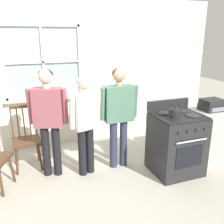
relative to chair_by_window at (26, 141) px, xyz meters
name	(u,v)px	position (x,y,z in m)	size (l,w,h in m)	color
ground_plane	(77,179)	(0.64, -0.65, -0.45)	(16.00, 16.00, 0.00)	#B2AD9E
wall_back	(58,76)	(0.66, 0.75, 0.88)	(6.40, 0.16, 2.70)	silver
chair_by_window	(26,141)	(0.00, 0.00, 0.00)	(0.43, 0.42, 1.00)	#4C331E
person_elderly_left	(48,114)	(0.34, -0.37, 0.52)	(0.57, 0.33, 1.61)	black
person_teen_center	(85,118)	(0.83, -0.52, 0.44)	(0.51, 0.29, 1.50)	black
person_adult_right	(119,109)	(1.37, -0.48, 0.51)	(0.60, 0.23, 1.58)	#2D3347
stove	(176,143)	(2.13, -0.94, 0.02)	(0.71, 0.68, 1.08)	#232326
kettle	(175,112)	(1.97, -1.07, 0.57)	(0.21, 0.17, 0.25)	black
potted_plant	(41,94)	(0.34, 0.66, 0.57)	(0.14, 0.14, 0.24)	#42474C
side_counter	(207,136)	(2.80, -0.84, 0.00)	(0.55, 0.50, 0.90)	beige
stereo	(212,105)	(2.80, -0.87, 0.54)	(0.34, 0.29, 0.18)	#232326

